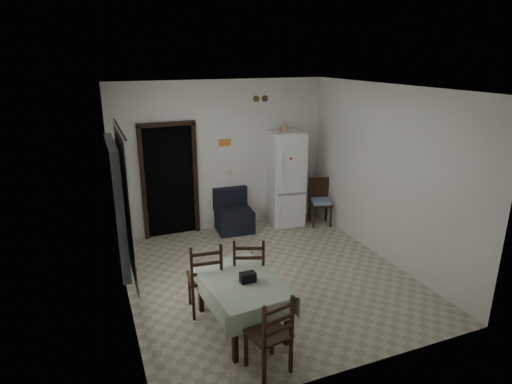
{
  "coord_description": "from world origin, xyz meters",
  "views": [
    {
      "loc": [
        -2.4,
        -5.49,
        3.34
      ],
      "look_at": [
        0.0,
        0.5,
        1.25
      ],
      "focal_mm": 30.0,
      "sensor_mm": 36.0,
      "label": 1
    }
  ],
  "objects_px": {
    "dining_table": "(241,303)",
    "dining_chair_near_head": "(268,332)",
    "dining_chair_far_right": "(249,270)",
    "fridge": "(285,179)",
    "dining_chair_far_left": "(205,276)",
    "navy_seat": "(234,211)",
    "corner_chair": "(321,203)"
  },
  "relations": [
    {
      "from": "dining_table",
      "to": "dining_chair_near_head",
      "type": "height_order",
      "value": "dining_chair_near_head"
    },
    {
      "from": "dining_table",
      "to": "dining_chair_far_right",
      "type": "distance_m",
      "value": 0.59
    },
    {
      "from": "dining_table",
      "to": "dining_chair_far_right",
      "type": "xyz_separation_m",
      "value": [
        0.29,
        0.48,
        0.18
      ]
    },
    {
      "from": "fridge",
      "to": "dining_chair_far_left",
      "type": "height_order",
      "value": "fridge"
    },
    {
      "from": "navy_seat",
      "to": "dining_table",
      "type": "height_order",
      "value": "navy_seat"
    },
    {
      "from": "fridge",
      "to": "dining_table",
      "type": "relative_size",
      "value": 1.46
    },
    {
      "from": "fridge",
      "to": "navy_seat",
      "type": "bearing_deg",
      "value": -173.37
    },
    {
      "from": "dining_chair_near_head",
      "to": "corner_chair",
      "type": "bearing_deg",
      "value": -138.79
    },
    {
      "from": "dining_table",
      "to": "dining_chair_near_head",
      "type": "xyz_separation_m",
      "value": [
        0.01,
        -0.84,
        0.14
      ]
    },
    {
      "from": "fridge",
      "to": "navy_seat",
      "type": "relative_size",
      "value": 2.32
    },
    {
      "from": "fridge",
      "to": "navy_seat",
      "type": "distance_m",
      "value": 1.22
    },
    {
      "from": "corner_chair",
      "to": "dining_table",
      "type": "bearing_deg",
      "value": -120.56
    },
    {
      "from": "dining_table",
      "to": "dining_chair_far_left",
      "type": "xyz_separation_m",
      "value": [
        -0.32,
        0.54,
        0.18
      ]
    },
    {
      "from": "navy_seat",
      "to": "dining_table",
      "type": "bearing_deg",
      "value": -103.61
    },
    {
      "from": "dining_chair_far_right",
      "to": "dining_chair_far_left",
      "type": "bearing_deg",
      "value": 15.53
    },
    {
      "from": "corner_chair",
      "to": "dining_chair_near_head",
      "type": "height_order",
      "value": "dining_chair_near_head"
    },
    {
      "from": "dining_chair_far_left",
      "to": "dining_chair_near_head",
      "type": "height_order",
      "value": "dining_chair_far_left"
    },
    {
      "from": "fridge",
      "to": "dining_chair_near_head",
      "type": "bearing_deg",
      "value": -111.21
    },
    {
      "from": "navy_seat",
      "to": "dining_table",
      "type": "relative_size",
      "value": 0.63
    },
    {
      "from": "fridge",
      "to": "corner_chair",
      "type": "distance_m",
      "value": 0.87
    },
    {
      "from": "navy_seat",
      "to": "dining_chair_far_right",
      "type": "bearing_deg",
      "value": -100.68
    },
    {
      "from": "dining_chair_far_left",
      "to": "dining_chair_far_right",
      "type": "xyz_separation_m",
      "value": [
        0.61,
        -0.06,
        -0.0
      ]
    },
    {
      "from": "navy_seat",
      "to": "corner_chair",
      "type": "distance_m",
      "value": 1.77
    },
    {
      "from": "corner_chair",
      "to": "dining_chair_far_left",
      "type": "relative_size",
      "value": 0.91
    },
    {
      "from": "fridge",
      "to": "dining_chair_far_left",
      "type": "bearing_deg",
      "value": -127.2
    },
    {
      "from": "corner_chair",
      "to": "dining_chair_far_left",
      "type": "bearing_deg",
      "value": -130.12
    },
    {
      "from": "fridge",
      "to": "dining_chair_far_left",
      "type": "relative_size",
      "value": 1.85
    },
    {
      "from": "dining_chair_far_left",
      "to": "dining_chair_far_right",
      "type": "relative_size",
      "value": 1.0
    },
    {
      "from": "dining_table",
      "to": "dining_chair_far_left",
      "type": "distance_m",
      "value": 0.65
    },
    {
      "from": "dining_chair_far_right",
      "to": "dining_chair_near_head",
      "type": "distance_m",
      "value": 1.35
    },
    {
      "from": "dining_chair_far_right",
      "to": "dining_chair_near_head",
      "type": "bearing_deg",
      "value": 99.05
    },
    {
      "from": "fridge",
      "to": "dining_table",
      "type": "height_order",
      "value": "fridge"
    }
  ]
}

